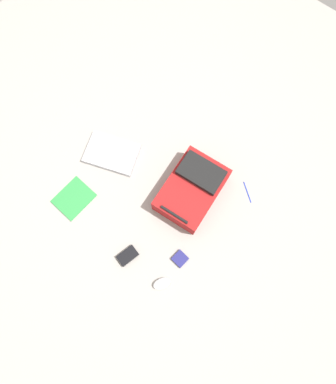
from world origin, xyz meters
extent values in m
plane|color=gray|center=(0.00, 0.00, 0.00)|extent=(3.68, 3.68, 0.00)
cube|color=maroon|center=(-0.16, -0.07, 0.07)|extent=(0.34, 0.46, 0.14)
cube|color=black|center=(-0.15, -0.17, 0.16)|extent=(0.28, 0.19, 0.04)
cylinder|color=black|center=(-0.18, 0.13, 0.15)|extent=(0.18, 0.03, 0.02)
cube|color=#929296|center=(0.40, 0.03, 0.01)|extent=(0.39, 0.32, 0.02)
cube|color=#B7B7BC|center=(0.40, 0.03, 0.03)|extent=(0.38, 0.32, 0.01)
cube|color=silver|center=(0.39, 0.41, 0.01)|extent=(0.20, 0.23, 0.01)
cube|color=#2D8C3F|center=(0.39, 0.41, 0.01)|extent=(0.21, 0.24, 0.00)
ellipsoid|color=silver|center=(-0.36, 0.47, 0.02)|extent=(0.11, 0.12, 0.04)
cube|color=black|center=(-0.10, 0.47, 0.01)|extent=(0.10, 0.13, 0.03)
cylinder|color=#1933B2|center=(-0.44, -0.29, 0.00)|extent=(0.12, 0.09, 0.01)
cube|color=navy|center=(-0.36, 0.30, 0.01)|extent=(0.09, 0.09, 0.02)
camera|label=1|loc=(-0.39, 0.46, 2.07)|focal=31.91mm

